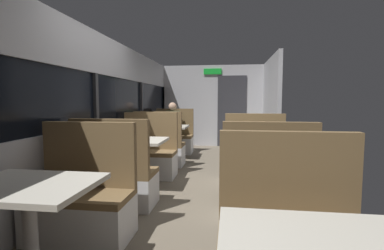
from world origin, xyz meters
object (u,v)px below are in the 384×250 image
(coffee_cup_primary, at_px, (131,135))
(bench_rear_aisle_facing_entry, at_px, (255,163))
(dining_table_mid_window, at_px, (135,146))
(bench_far_window_facing_entry, at_px, (174,140))
(dining_table_rear_aisle, at_px, (260,152))
(bench_rear_aisle_facing_end, at_px, (267,192))
(bench_near_window_facing_entry, at_px, (82,204))
(bench_mid_window_facing_entry, at_px, (149,157))
(dining_table_far_window, at_px, (167,130))
(bench_mid_window_facing_end, at_px, (116,180))
(seated_passenger, at_px, (173,132))
(bench_far_window_facing_end, at_px, (160,149))
(dining_table_near_window, at_px, (29,197))

(coffee_cup_primary, bearing_deg, bench_rear_aisle_facing_entry, 10.31)
(dining_table_mid_window, height_order, bench_far_window_facing_entry, bench_far_window_facing_entry)
(dining_table_mid_window, height_order, dining_table_rear_aisle, same)
(dining_table_mid_window, height_order, bench_rear_aisle_facing_end, bench_rear_aisle_facing_end)
(bench_near_window_facing_entry, bearing_deg, bench_rear_aisle_facing_end, 18.34)
(bench_near_window_facing_entry, xyz_separation_m, bench_mid_window_facing_entry, (0.00, 2.19, 0.00))
(bench_far_window_facing_entry, distance_m, dining_table_rear_aisle, 3.59)
(bench_mid_window_facing_entry, xyz_separation_m, coffee_cup_primary, (-0.10, -0.54, 0.46))
(dining_table_far_window, bearing_deg, bench_near_window_facing_entry, -90.00)
(dining_table_mid_window, bearing_deg, bench_mid_window_facing_end, -90.00)
(dining_table_mid_window, height_order, coffee_cup_primary, coffee_cup_primary)
(dining_table_far_window, relative_size, seated_passenger, 0.71)
(seated_passenger, relative_size, coffee_cup_primary, 14.00)
(bench_rear_aisle_facing_entry, bearing_deg, bench_near_window_facing_entry, -131.94)
(bench_far_window_facing_entry, bearing_deg, bench_rear_aisle_facing_end, -64.73)
(bench_far_window_facing_entry, bearing_deg, dining_table_rear_aisle, -59.93)
(coffee_cup_primary, bearing_deg, bench_mid_window_facing_end, -83.15)
(bench_near_window_facing_entry, bearing_deg, bench_far_window_facing_end, 90.00)
(seated_passenger, bearing_deg, dining_table_rear_aisle, -59.34)
(dining_table_mid_window, distance_m, bench_mid_window_facing_entry, 0.77)
(bench_far_window_facing_end, distance_m, dining_table_rear_aisle, 2.48)
(bench_near_window_facing_entry, height_order, bench_mid_window_facing_entry, same)
(dining_table_mid_window, xyz_separation_m, seated_passenger, (0.00, 2.82, -0.10))
(seated_passenger, bearing_deg, bench_rear_aisle_facing_end, -64.30)
(seated_passenger, bearing_deg, dining_table_near_window, -90.00)
(dining_table_far_window, bearing_deg, coffee_cup_primary, -92.88)
(bench_mid_window_facing_entry, bearing_deg, dining_table_far_window, 90.00)
(bench_rear_aisle_facing_end, bearing_deg, bench_mid_window_facing_end, 173.62)
(bench_mid_window_facing_end, relative_size, bench_rear_aisle_facing_end, 1.00)
(bench_near_window_facing_entry, relative_size, bench_mid_window_facing_entry, 1.00)
(dining_table_rear_aisle, bearing_deg, dining_table_near_window, -131.94)
(dining_table_near_window, relative_size, bench_rear_aisle_facing_entry, 0.82)
(dining_table_near_window, height_order, bench_mid_window_facing_end, bench_mid_window_facing_end)
(dining_table_far_window, bearing_deg, dining_table_rear_aisle, -53.20)
(bench_mid_window_facing_entry, distance_m, bench_far_window_facing_entry, 2.19)
(dining_table_far_window, height_order, seated_passenger, seated_passenger)
(bench_mid_window_facing_end, distance_m, seated_passenger, 3.53)
(dining_table_far_window, relative_size, bench_rear_aisle_facing_end, 0.82)
(dining_table_near_window, relative_size, bench_mid_window_facing_end, 0.82)
(bench_far_window_facing_entry, height_order, dining_table_rear_aisle, bench_far_window_facing_entry)
(dining_table_mid_window, relative_size, coffee_cup_primary, 10.00)
(bench_near_window_facing_entry, bearing_deg, dining_table_mid_window, 90.00)
(dining_table_mid_window, bearing_deg, dining_table_far_window, 90.00)
(bench_far_window_facing_entry, bearing_deg, bench_mid_window_facing_end, -90.00)
(dining_table_far_window, xyz_separation_m, bench_far_window_facing_entry, (0.00, 0.70, -0.31))
(bench_mid_window_facing_end, relative_size, bench_far_window_facing_end, 1.00)
(bench_near_window_facing_entry, height_order, coffee_cup_primary, bench_near_window_facing_entry)
(bench_far_window_facing_end, height_order, bench_far_window_facing_entry, same)
(bench_near_window_facing_entry, xyz_separation_m, seated_passenger, (0.00, 4.31, 0.21))
(dining_table_mid_window, distance_m, coffee_cup_primary, 0.24)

